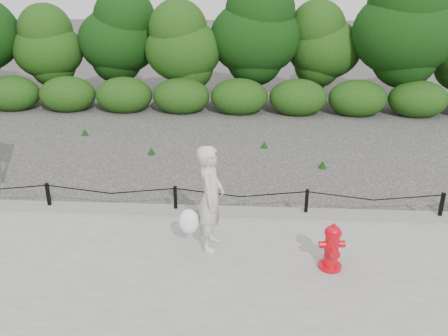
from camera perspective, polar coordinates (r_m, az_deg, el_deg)
name	(u,v)px	position (r m, az deg, el deg)	size (l,w,h in m)	color
ground	(176,218)	(9.35, -5.76, -6.02)	(90.00, 90.00, 0.00)	#2D2B28
sidewalk	(157,277)	(7.65, -8.10, -12.80)	(14.00, 4.00, 0.08)	gray
curb	(176,210)	(9.33, -5.75, -5.07)	(14.00, 0.22, 0.14)	slate
chain_barrier	(175,197)	(9.15, -5.87, -3.50)	(10.06, 0.06, 0.60)	black
treeline	(221,35)	(17.17, -0.41, 15.74)	(20.35, 3.59, 4.75)	black
fire_hydrant	(332,248)	(7.69, 12.84, -9.31)	(0.42, 0.44, 0.78)	red
pedestrian	(209,200)	(7.83, -1.79, -3.83)	(0.76, 0.70, 1.83)	beige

